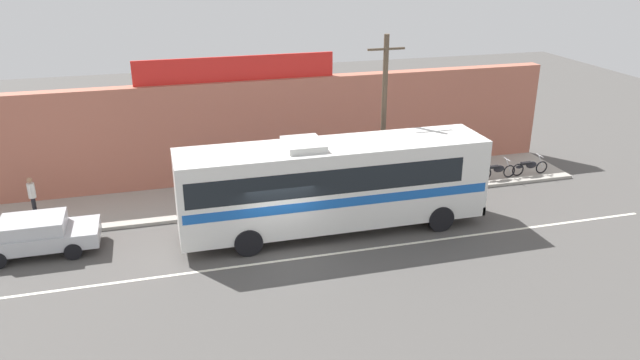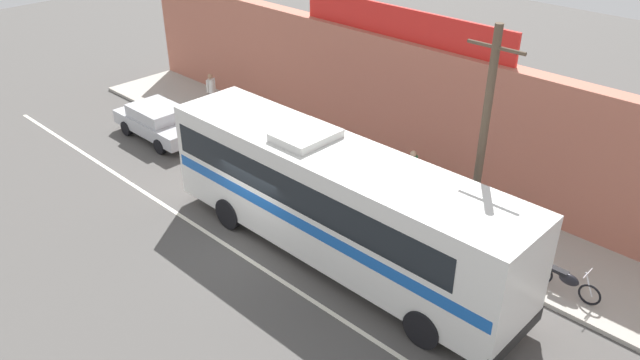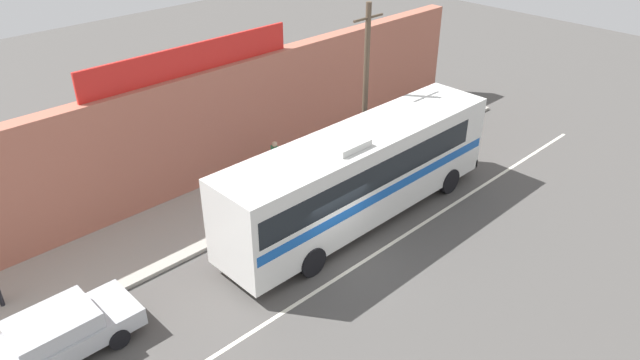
{
  "view_description": "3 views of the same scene",
  "coord_description": "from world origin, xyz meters",
  "px_view_note": "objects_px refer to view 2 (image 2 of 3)",
  "views": [
    {
      "loc": [
        -3.99,
        -19.77,
        10.69
      ],
      "look_at": [
        1.99,
        1.79,
        1.89
      ],
      "focal_mm": 34.42,
      "sensor_mm": 36.0,
      "label": 1
    },
    {
      "loc": [
        12.52,
        -10.11,
        11.23
      ],
      "look_at": [
        1.15,
        1.7,
        1.95
      ],
      "focal_mm": 34.81,
      "sensor_mm": 36.0,
      "label": 2
    },
    {
      "loc": [
        -11.59,
        -11.24,
        12.32
      ],
      "look_at": [
        1.17,
        2.01,
        1.76
      ],
      "focal_mm": 33.03,
      "sensor_mm": 36.0,
      "label": 3
    }
  ],
  "objects_px": {
    "utility_pole": "(482,148)",
    "intercity_bus": "(334,197)",
    "parked_car": "(159,121)",
    "pedestrian_far_right": "(412,169)",
    "motorcycle_purple": "(565,280)",
    "pedestrian_near_shop": "(211,89)"
  },
  "relations": [
    {
      "from": "motorcycle_purple",
      "to": "pedestrian_far_right",
      "type": "xyz_separation_m",
      "value": [
        -6.17,
        1.32,
        0.57
      ]
    },
    {
      "from": "utility_pole",
      "to": "intercity_bus",
      "type": "bearing_deg",
      "value": -139.98
    },
    {
      "from": "pedestrian_far_right",
      "to": "pedestrian_near_shop",
      "type": "bearing_deg",
      "value": -179.36
    },
    {
      "from": "motorcycle_purple",
      "to": "pedestrian_near_shop",
      "type": "relative_size",
      "value": 1.16
    },
    {
      "from": "intercity_bus",
      "to": "parked_car",
      "type": "distance_m",
      "value": 10.96
    },
    {
      "from": "parked_car",
      "to": "motorcycle_purple",
      "type": "height_order",
      "value": "parked_car"
    },
    {
      "from": "parked_car",
      "to": "motorcycle_purple",
      "type": "relative_size",
      "value": 2.17
    },
    {
      "from": "pedestrian_near_shop",
      "to": "utility_pole",
      "type": "bearing_deg",
      "value": -6.6
    },
    {
      "from": "motorcycle_purple",
      "to": "pedestrian_far_right",
      "type": "relative_size",
      "value": 1.15
    },
    {
      "from": "utility_pole",
      "to": "pedestrian_near_shop",
      "type": "relative_size",
      "value": 4.14
    },
    {
      "from": "parked_car",
      "to": "utility_pole",
      "type": "height_order",
      "value": "utility_pole"
    },
    {
      "from": "parked_car",
      "to": "pedestrian_far_right",
      "type": "xyz_separation_m",
      "value": [
        10.47,
        3.26,
        0.4
      ]
    },
    {
      "from": "intercity_bus",
      "to": "parked_car",
      "type": "bearing_deg",
      "value": 174.32
    },
    {
      "from": "pedestrian_near_shop",
      "to": "pedestrian_far_right",
      "type": "relative_size",
      "value": 0.99
    },
    {
      "from": "intercity_bus",
      "to": "parked_car",
      "type": "xyz_separation_m",
      "value": [
        -10.82,
        1.08,
        -1.33
      ]
    },
    {
      "from": "utility_pole",
      "to": "motorcycle_purple",
      "type": "distance_m",
      "value": 4.27
    },
    {
      "from": "parked_car",
      "to": "pedestrian_near_shop",
      "type": "distance_m",
      "value": 3.21
    },
    {
      "from": "pedestrian_near_shop",
      "to": "pedestrian_far_right",
      "type": "bearing_deg",
      "value": 0.64
    },
    {
      "from": "motorcycle_purple",
      "to": "intercity_bus",
      "type": "bearing_deg",
      "value": -152.57
    },
    {
      "from": "pedestrian_far_right",
      "to": "utility_pole",
      "type": "bearing_deg",
      "value": -27.79
    },
    {
      "from": "intercity_bus",
      "to": "pedestrian_far_right",
      "type": "relative_size",
      "value": 6.96
    },
    {
      "from": "pedestrian_near_shop",
      "to": "pedestrian_far_right",
      "type": "height_order",
      "value": "pedestrian_far_right"
    }
  ]
}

